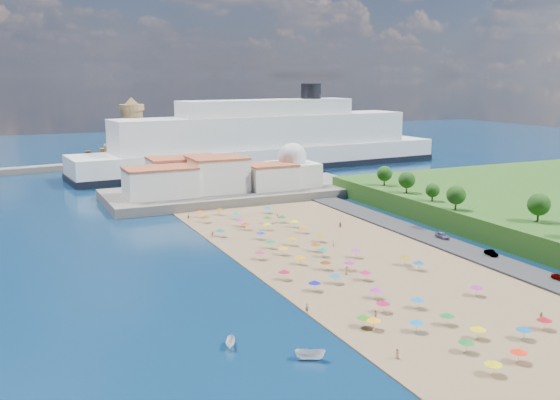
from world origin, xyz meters
name	(u,v)px	position (x,y,z in m)	size (l,w,h in m)	color
ground	(309,253)	(0.00, 0.00, 0.00)	(700.00, 700.00, 0.00)	#071938
terrace	(238,192)	(10.00, 73.00, 1.50)	(90.00, 36.00, 3.00)	#59544C
jetty	(151,182)	(-12.00, 108.00, 1.20)	(18.00, 70.00, 2.40)	#59544C
waterfront_buildings	(201,176)	(-3.05, 73.64, 7.88)	(57.00, 29.00, 11.00)	silver
domed_building	(292,168)	(30.00, 71.00, 8.97)	(16.00, 16.00, 15.00)	silver
fortress	(134,159)	(-12.00, 138.00, 6.68)	(40.00, 40.00, 32.40)	olive
cruise_ship	(267,144)	(45.45, 128.46, 11.16)	(173.72, 38.50, 37.68)	black
beach_parasols	(323,255)	(-1.22, -9.12, 2.15)	(31.70, 114.74, 2.20)	gray
beachgoers	(312,252)	(-0.70, -2.68, 1.11)	(37.68, 100.54, 1.89)	tan
moored_boats	(283,351)	(-28.74, -46.92, 0.81)	(12.84, 13.07, 1.75)	white
parked_cars	(482,250)	(36.00, -18.23, 1.36)	(2.41, 40.91, 1.38)	gray
hillside_trees	(499,202)	(48.82, -9.49, 10.01)	(14.42, 106.59, 7.69)	#382314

